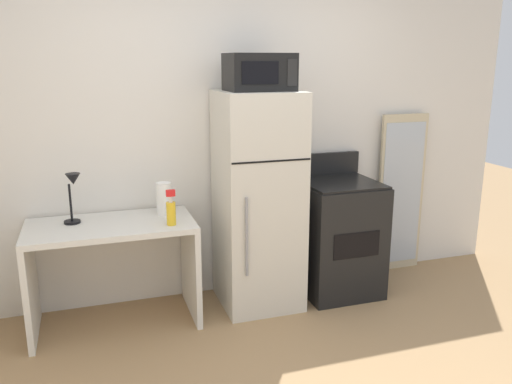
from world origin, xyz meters
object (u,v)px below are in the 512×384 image
object	(u,v)px
desk_lamp	(73,190)
desk	(113,254)
paper_towel_roll	(164,199)
spray_bottle	(171,211)
refrigerator	(258,201)
oven_range	(338,236)
microwave	(259,72)
leaning_mirror	(401,194)

from	to	relation	value
desk_lamp	desk	bearing A→B (deg)	-18.03
paper_towel_roll	spray_bottle	distance (m)	0.26
refrigerator	oven_range	distance (m)	0.76
microwave	spray_bottle	bearing A→B (deg)	-167.72
spray_bottle	microwave	size ratio (longest dim) A/B	0.54
refrigerator	paper_towel_roll	bearing A→B (deg)	172.91
desk	leaning_mirror	bearing A→B (deg)	5.93
paper_towel_roll	leaning_mirror	xyz separation A→B (m)	(2.10, 0.17, -0.17)
desk	leaning_mirror	size ratio (longest dim) A/B	0.81
spray_bottle	oven_range	world-z (taller)	oven_range
desk_lamp	refrigerator	bearing A→B (deg)	-3.00
desk	spray_bottle	world-z (taller)	spray_bottle
paper_towel_roll	oven_range	xyz separation A→B (m)	(1.37, -0.09, -0.40)
desk_lamp	microwave	size ratio (longest dim) A/B	0.77
desk	leaning_mirror	world-z (taller)	leaning_mirror
desk	paper_towel_roll	xyz separation A→B (m)	(0.39, 0.09, 0.35)
desk_lamp	paper_towel_roll	size ratio (longest dim) A/B	1.47
desk	microwave	bearing A→B (deg)	-0.83
microwave	oven_range	size ratio (longest dim) A/B	0.42
microwave	leaning_mirror	bearing A→B (deg)	11.00
refrigerator	leaning_mirror	world-z (taller)	refrigerator
spray_bottle	refrigerator	distance (m)	0.70
desk_lamp	spray_bottle	world-z (taller)	desk_lamp
refrigerator	leaning_mirror	bearing A→B (deg)	10.17
desk_lamp	refrigerator	xyz separation A→B (m)	(1.31, -0.07, -0.17)
desk	desk_lamp	xyz separation A→B (m)	(-0.23, 0.07, 0.47)
desk_lamp	oven_range	xyz separation A→B (m)	(1.99, -0.07, -0.52)
desk_lamp	microwave	world-z (taller)	microwave
spray_bottle	oven_range	xyz separation A→B (m)	(1.36, 0.17, -0.38)
paper_towel_roll	oven_range	world-z (taller)	oven_range
desk	oven_range	size ratio (longest dim) A/B	1.04
desk	paper_towel_roll	size ratio (longest dim) A/B	4.75
paper_towel_roll	refrigerator	xyz separation A→B (m)	(0.69, -0.09, -0.05)
refrigerator	microwave	bearing A→B (deg)	-89.67
desk	desk_lamp	bearing A→B (deg)	161.97
spray_bottle	microwave	bearing A→B (deg)	12.28
microwave	desk_lamp	bearing A→B (deg)	176.08
leaning_mirror	paper_towel_roll	bearing A→B (deg)	-175.44
desk	microwave	distance (m)	1.64
leaning_mirror	desk	bearing A→B (deg)	-174.07
paper_towel_roll	spray_bottle	bearing A→B (deg)	-88.18
oven_range	desk	bearing A→B (deg)	-179.88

